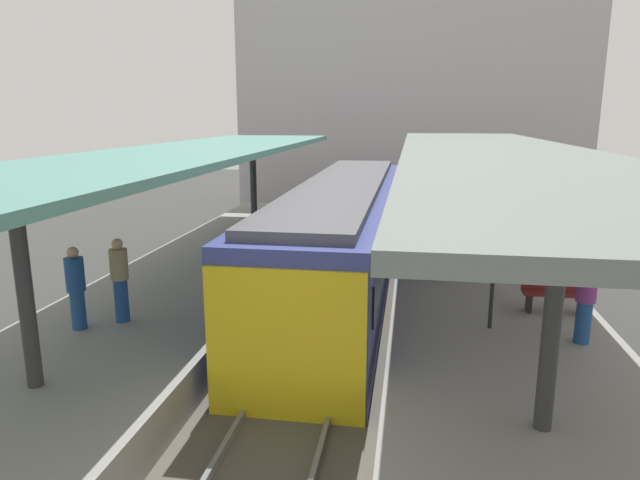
% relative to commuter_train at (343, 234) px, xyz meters
% --- Properties ---
extents(ground_plane, '(80.00, 80.00, 0.00)m').
position_rel_commuter_train_xyz_m(ground_plane, '(0.00, -3.84, -1.73)').
color(ground_plane, '#383835').
extents(platform_left, '(4.40, 28.00, 1.00)m').
position_rel_commuter_train_xyz_m(platform_left, '(-3.80, -3.84, -1.23)').
color(platform_left, gray).
rests_on(platform_left, ground_plane).
extents(platform_right, '(4.40, 28.00, 1.00)m').
position_rel_commuter_train_xyz_m(platform_right, '(3.80, -3.84, -1.23)').
color(platform_right, gray).
rests_on(platform_right, ground_plane).
extents(track_ballast, '(3.20, 28.00, 0.20)m').
position_rel_commuter_train_xyz_m(track_ballast, '(0.00, -3.84, -1.63)').
color(track_ballast, '#59544C').
rests_on(track_ballast, ground_plane).
extents(rail_near_side, '(0.08, 28.00, 0.14)m').
position_rel_commuter_train_xyz_m(rail_near_side, '(-0.72, -3.84, -1.46)').
color(rail_near_side, slate).
rests_on(rail_near_side, track_ballast).
extents(rail_far_side, '(0.08, 28.00, 0.14)m').
position_rel_commuter_train_xyz_m(rail_far_side, '(0.72, -3.84, -1.46)').
color(rail_far_side, slate).
rests_on(rail_far_side, track_ballast).
extents(commuter_train, '(2.78, 15.62, 3.10)m').
position_rel_commuter_train_xyz_m(commuter_train, '(0.00, 0.00, 0.00)').
color(commuter_train, '#38428C').
rests_on(commuter_train, track_ballast).
extents(canopy_left, '(4.18, 21.00, 3.29)m').
position_rel_commuter_train_xyz_m(canopy_left, '(-3.80, -2.44, 2.44)').
color(canopy_left, '#333335').
rests_on(canopy_left, platform_left).
extents(canopy_right, '(4.18, 21.00, 3.41)m').
position_rel_commuter_train_xyz_m(canopy_right, '(3.80, -2.44, 2.56)').
color(canopy_right, '#333335').
rests_on(canopy_right, platform_right).
extents(platform_bench, '(1.40, 0.41, 0.86)m').
position_rel_commuter_train_xyz_m(platform_bench, '(5.08, -3.86, -0.26)').
color(platform_bench, black).
rests_on(platform_bench, platform_right).
extents(platform_sign, '(0.90, 0.08, 2.21)m').
position_rel_commuter_train_xyz_m(platform_sign, '(3.57, -5.07, 0.90)').
color(platform_sign, '#262628').
rests_on(platform_sign, platform_right).
extents(litter_bin, '(0.44, 0.44, 0.80)m').
position_rel_commuter_train_xyz_m(litter_bin, '(2.70, -1.71, -0.33)').
color(litter_bin, '#2D2D30').
rests_on(litter_bin, platform_right).
extents(passenger_near_bench, '(0.36, 0.36, 1.68)m').
position_rel_commuter_train_xyz_m(passenger_near_bench, '(-4.49, -6.42, 0.14)').
color(passenger_near_bench, navy).
rests_on(passenger_near_bench, platform_left).
extents(passenger_mid_platform, '(0.36, 0.36, 1.70)m').
position_rel_commuter_train_xyz_m(passenger_mid_platform, '(5.17, -5.56, 0.15)').
color(passenger_mid_platform, navy).
rests_on(passenger_mid_platform, platform_right).
extents(passenger_far_end, '(0.36, 0.36, 1.75)m').
position_rel_commuter_train_xyz_m(passenger_far_end, '(-3.85, -5.88, 0.18)').
color(passenger_far_end, navy).
rests_on(passenger_far_end, platform_left).
extents(station_building_backdrop, '(18.00, 6.00, 11.00)m').
position_rel_commuter_train_xyz_m(station_building_backdrop, '(1.74, 16.16, 3.77)').
color(station_building_backdrop, '#B7B2B7').
rests_on(station_building_backdrop, ground_plane).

